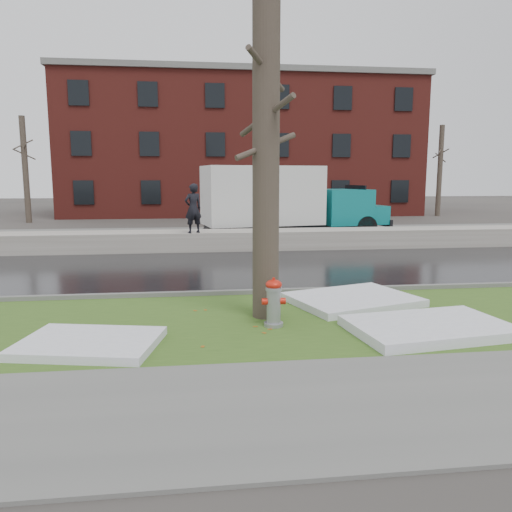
{
  "coord_description": "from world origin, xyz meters",
  "views": [
    {
      "loc": [
        -1.76,
        -10.66,
        2.83
      ],
      "look_at": [
        -0.33,
        0.75,
        1.0
      ],
      "focal_mm": 35.0,
      "sensor_mm": 36.0,
      "label": 1
    }
  ],
  "objects": [
    {
      "name": "snow_patch_near",
      "position": [
        1.73,
        -0.17,
        0.12
      ],
      "size": [
        3.09,
        2.7,
        0.16
      ],
      "primitive_type": "cube",
      "rotation": [
        0.0,
        0.0,
        0.31
      ],
      "color": "silver",
      "rests_on": "verge"
    },
    {
      "name": "tree",
      "position": [
        -0.35,
        -0.98,
        3.34
      ],
      "size": [
        1.28,
        1.46,
        6.55
      ],
      "rotation": [
        0.0,
        0.0,
        0.09
      ],
      "color": "brown",
      "rests_on": "verge"
    },
    {
      "name": "bg_tree_right",
      "position": [
        16.0,
        24.0,
        3.33
      ],
      "size": [
        1.4,
        1.62,
        6.5
      ],
      "color": "brown",
      "rests_on": "ground"
    },
    {
      "name": "bg_tree_center",
      "position": [
        -6.0,
        26.0,
        3.33
      ],
      "size": [
        1.4,
        1.62,
        6.5
      ],
      "color": "brown",
      "rests_on": "ground"
    },
    {
      "name": "snow_patch_far",
      "position": [
        -3.51,
        -2.46,
        0.11
      ],
      "size": [
        2.48,
        2.02,
        0.14
      ],
      "primitive_type": "cube",
      "rotation": [
        0.0,
        0.0,
        -0.21
      ],
      "color": "silver",
      "rests_on": "verge"
    },
    {
      "name": "box_truck",
      "position": [
        2.34,
        11.74,
        1.75
      ],
      "size": [
        10.06,
        3.74,
        3.32
      ],
      "rotation": [
        0.0,
        0.0,
        0.18
      ],
      "color": "black",
      "rests_on": "ground"
    },
    {
      "name": "parking_lot",
      "position": [
        0.0,
        13.0,
        0.01
      ],
      "size": [
        60.0,
        9.0,
        0.03
      ],
      "primitive_type": "cube",
      "color": "slate",
      "rests_on": "ground"
    },
    {
      "name": "bg_tree_left",
      "position": [
        -12.0,
        22.0,
        3.33
      ],
      "size": [
        1.4,
        1.62,
        6.5
      ],
      "color": "brown",
      "rests_on": "ground"
    },
    {
      "name": "ground",
      "position": [
        0.0,
        0.0,
        0.0
      ],
      "size": [
        120.0,
        120.0,
        0.0
      ],
      "primitive_type": "plane",
      "color": "#47423D",
      "rests_on": "ground"
    },
    {
      "name": "road",
      "position": [
        0.0,
        4.5,
        0.01
      ],
      "size": [
        60.0,
        7.0,
        0.03
      ],
      "primitive_type": "cube",
      "color": "black",
      "rests_on": "ground"
    },
    {
      "name": "worker",
      "position": [
        -1.77,
        8.1,
        1.67
      ],
      "size": [
        0.79,
        0.67,
        1.84
      ],
      "primitive_type": "imported",
      "rotation": [
        0.0,
        0.0,
        3.56
      ],
      "color": "black",
      "rests_on": "snowbank"
    },
    {
      "name": "fire_hydrant",
      "position": [
        -0.3,
        -1.66,
        0.54
      ],
      "size": [
        0.45,
        0.38,
        0.93
      ],
      "rotation": [
        0.0,
        0.0,
        -0.01
      ],
      "color": "gray",
      "rests_on": "verge"
    },
    {
      "name": "curb",
      "position": [
        0.0,
        1.0,
        0.07
      ],
      "size": [
        60.0,
        0.15,
        0.14
      ],
      "primitive_type": "cube",
      "color": "slate",
      "rests_on": "ground"
    },
    {
      "name": "snowbank",
      "position": [
        0.0,
        8.7,
        0.38
      ],
      "size": [
        60.0,
        1.6,
        0.75
      ],
      "primitive_type": "cube",
      "color": "#AEA89F",
      "rests_on": "ground"
    },
    {
      "name": "brick_building",
      "position": [
        2.0,
        30.0,
        5.0
      ],
      "size": [
        26.0,
        12.0,
        10.0
      ],
      "primitive_type": "cube",
      "color": "maroon",
      "rests_on": "ground"
    },
    {
      "name": "snow_patch_side",
      "position": [
        2.44,
        -2.4,
        0.13
      ],
      "size": [
        3.02,
        2.17,
        0.18
      ],
      "primitive_type": "cube",
      "rotation": [
        0.0,
        0.0,
        0.14
      ],
      "color": "silver",
      "rests_on": "verge"
    },
    {
      "name": "verge",
      "position": [
        0.0,
        -1.25,
        0.02
      ],
      "size": [
        60.0,
        4.5,
        0.04
      ],
      "primitive_type": "cube",
      "color": "#33511B",
      "rests_on": "ground"
    },
    {
      "name": "sidewalk",
      "position": [
        0.0,
        -5.0,
        0.03
      ],
      "size": [
        60.0,
        3.0,
        0.05
      ],
      "primitive_type": "cube",
      "color": "slate",
      "rests_on": "ground"
    }
  ]
}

